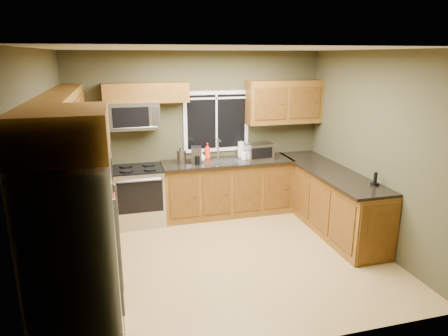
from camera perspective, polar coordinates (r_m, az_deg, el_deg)
name	(u,v)px	position (r m, az deg, el deg)	size (l,w,h in m)	color
floor	(227,257)	(5.53, 0.44, -12.57)	(4.20, 4.20, 0.00)	#9E7B45
ceiling	(228,49)	(4.86, 0.52, 16.68)	(4.20, 4.20, 0.00)	white
back_wall	(199,134)	(6.73, -3.61, 4.87)	(4.20, 4.20, 0.00)	#403D24
front_wall	(284,213)	(3.41, 8.58, -6.39)	(4.20, 4.20, 0.00)	#403D24
left_wall	(48,173)	(4.92, -23.81, -0.60)	(3.60, 3.60, 0.00)	#403D24
right_wall	(373,150)	(5.92, 20.48, 2.36)	(3.60, 3.60, 0.00)	#403D24
window	(216,121)	(6.75, -1.09, 6.67)	(1.12, 0.03, 1.02)	white
base_cabinets_left	(86,226)	(5.62, -19.07, -7.88)	(0.60, 2.65, 0.90)	brown
countertop_left	(85,193)	(5.46, -19.25, -3.33)	(0.65, 2.65, 0.04)	black
base_cabinets_back	(227,188)	(6.78, 0.48, -2.91)	(2.17, 0.60, 0.90)	brown
countertop_back	(228,162)	(6.62, 0.54, 0.88)	(2.17, 0.65, 0.04)	black
base_cabinets_peninsula	(329,200)	(6.45, 14.78, -4.44)	(0.60, 2.52, 0.90)	brown
countertop_peninsula	(330,171)	(6.30, 14.85, -0.43)	(0.65, 2.50, 0.04)	black
upper_cabinets_left	(64,121)	(5.26, -21.92, 6.29)	(0.33, 2.65, 0.72)	brown
upper_cabinets_back_left	(146,93)	(6.36, -11.07, 10.52)	(1.30, 0.33, 0.30)	brown
upper_cabinets_back_right	(284,102)	(6.93, 8.59, 9.31)	(1.30, 0.33, 0.72)	brown
upper_cabinet_over_fridge	(62,133)	(3.47, -22.19, 4.70)	(0.72, 0.90, 0.38)	brown
refrigerator	(76,259)	(3.83, -20.39, -12.10)	(0.74, 0.90, 1.80)	#B7B7BC
range	(140,195)	(6.53, -11.98, -3.84)	(0.76, 0.69, 0.94)	#B7B7BC
microwave	(134,115)	(6.36, -12.70, 7.34)	(0.76, 0.41, 0.42)	#B7B7BC
sink	(221,160)	(6.60, -0.46, 1.13)	(0.60, 0.42, 0.36)	slate
toaster_oven	(259,151)	(6.73, 4.98, 2.44)	(0.47, 0.38, 0.27)	#B7B7BC
coffee_maker	(197,156)	(6.43, -3.95, 1.77)	(0.20, 0.24, 0.27)	slate
kettle	(181,156)	(6.44, -6.09, 1.72)	(0.20, 0.20, 0.27)	#B7B7BC
paper_towel_roll	(241,149)	(6.85, 2.46, 2.69)	(0.14, 0.14, 0.29)	white
soap_bottle_a	(207,151)	(6.72, -2.39, 2.46)	(0.10, 0.10, 0.27)	red
soap_bottle_b	(244,154)	(6.69, 2.84, 1.98)	(0.08, 0.08, 0.17)	white
soap_bottle_c	(201,156)	(6.56, -3.28, 1.68)	(0.13, 0.13, 0.17)	white
cordless_phone	(375,181)	(5.72, 20.76, -1.81)	(0.10, 0.10, 0.18)	black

